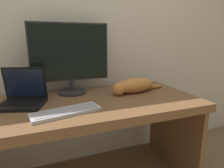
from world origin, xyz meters
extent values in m
cube|color=beige|center=(0.00, 0.81, 1.30)|extent=(6.40, 0.06, 2.60)
cube|color=brown|center=(0.00, 0.38, 0.70)|extent=(1.69, 0.75, 0.06)
cube|color=brown|center=(0.81, 0.38, 0.33)|extent=(0.04, 0.69, 0.67)
cylinder|color=#282828|center=(-0.05, 0.62, 0.74)|extent=(0.23, 0.23, 0.02)
cylinder|color=#282828|center=(-0.05, 0.62, 0.80)|extent=(0.04, 0.04, 0.10)
cube|color=#282828|center=(-0.05, 0.63, 1.07)|extent=(0.62, 0.02, 0.45)
cube|color=black|center=(-0.05, 0.62, 1.07)|extent=(0.59, 0.01, 0.43)
cube|color=black|center=(-0.42, 0.43, 0.74)|extent=(0.35, 0.31, 0.02)
cube|color=black|center=(-0.42, 0.44, 0.75)|extent=(0.27, 0.19, 0.00)
cube|color=black|center=(-0.39, 0.52, 0.87)|extent=(0.29, 0.13, 0.23)
cube|color=black|center=(-0.39, 0.52, 0.86)|extent=(0.26, 0.11, 0.20)
cube|color=#BCBCC1|center=(-0.16, 0.19, 0.74)|extent=(0.43, 0.22, 0.02)
cube|color=#939397|center=(-0.16, 0.19, 0.75)|extent=(0.39, 0.18, 0.00)
ellipsoid|color=#C67A38|center=(0.44, 0.46, 0.79)|extent=(0.38, 0.18, 0.12)
ellipsoid|color=#AD662D|center=(0.46, 0.46, 0.82)|extent=(0.18, 0.12, 0.05)
sphere|color=#C67A38|center=(0.28, 0.43, 0.78)|extent=(0.10, 0.10, 0.10)
cone|color=#AD662D|center=(0.26, 0.42, 0.82)|extent=(0.03, 0.03, 0.03)
cone|color=#AD662D|center=(0.30, 0.43, 0.82)|extent=(0.03, 0.03, 0.03)
cylinder|color=#AD662D|center=(0.67, 0.51, 0.75)|extent=(0.14, 0.05, 0.03)
camera|label=1|loc=(-0.27, -0.89, 1.17)|focal=30.00mm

